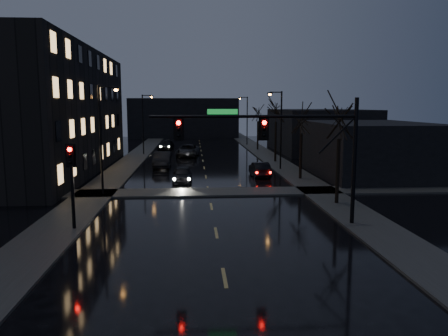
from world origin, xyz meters
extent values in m
plane|color=black|center=(0.00, 0.00, 0.00)|extent=(160.00, 160.00, 0.00)
cube|color=#2D2D2B|center=(-8.50, 35.00, 0.06)|extent=(3.00, 140.00, 0.12)
cube|color=#2D2D2B|center=(8.50, 35.00, 0.06)|extent=(3.00, 140.00, 0.12)
cube|color=#2D2D2B|center=(0.00, 18.50, 0.06)|extent=(40.00, 3.00, 0.12)
cube|color=black|center=(-16.50, 30.00, 6.00)|extent=(12.00, 30.00, 12.00)
cube|color=black|center=(15.50, 26.00, 2.50)|extent=(10.00, 14.00, 5.00)
cube|color=black|center=(17.00, 48.00, 3.00)|extent=(12.00, 18.00, 6.00)
cube|color=black|center=(-3.00, 78.00, 4.00)|extent=(22.00, 10.00, 8.00)
cylinder|color=black|center=(7.60, 9.00, 3.50)|extent=(0.22, 0.22, 7.00)
cylinder|color=black|center=(2.10, 9.00, 6.00)|extent=(11.00, 0.16, 0.16)
cylinder|color=black|center=(6.60, 9.00, 5.00)|extent=(2.05, 0.10, 2.05)
cube|color=#0C591E|center=(0.40, 9.00, 6.25)|extent=(1.60, 0.04, 0.28)
cube|color=black|center=(-1.90, 9.00, 5.35)|extent=(0.35, 0.28, 1.05)
sphere|color=#FF0705|center=(-1.90, 8.84, 5.68)|extent=(0.22, 0.22, 0.22)
cube|color=black|center=(2.60, 9.00, 5.35)|extent=(0.35, 0.28, 1.05)
sphere|color=#FF0705|center=(2.60, 8.84, 5.68)|extent=(0.22, 0.22, 0.22)
cylinder|color=black|center=(-7.50, 9.00, 2.20)|extent=(0.18, 0.18, 4.40)
cube|color=black|center=(-7.50, 9.00, 4.00)|extent=(0.35, 0.28, 1.05)
sphere|color=#FF0705|center=(-7.50, 8.84, 4.33)|extent=(0.22, 0.22, 0.22)
cylinder|color=black|center=(8.40, 14.00, 2.20)|extent=(0.24, 0.24, 4.40)
cylinder|color=black|center=(8.40, 24.00, 2.06)|extent=(0.24, 0.24, 4.12)
cylinder|color=black|center=(8.40, 36.00, 2.34)|extent=(0.24, 0.24, 4.68)
cylinder|color=black|center=(8.40, 50.00, 2.15)|extent=(0.24, 0.24, 4.29)
cylinder|color=black|center=(-7.80, 18.00, 4.00)|extent=(0.16, 0.16, 8.00)
cylinder|color=black|center=(-7.20, 18.00, 7.90)|extent=(1.20, 0.10, 0.10)
cube|color=black|center=(-6.60, 18.00, 7.80)|extent=(0.50, 0.25, 0.15)
sphere|color=orange|center=(-6.60, 18.00, 7.70)|extent=(0.28, 0.28, 0.28)
cylinder|color=black|center=(-7.80, 45.00, 4.00)|extent=(0.16, 0.16, 8.00)
cylinder|color=black|center=(-7.20, 45.00, 7.90)|extent=(1.20, 0.10, 0.10)
cube|color=black|center=(-6.60, 45.00, 7.80)|extent=(0.50, 0.25, 0.15)
sphere|color=orange|center=(-6.60, 45.00, 7.70)|extent=(0.28, 0.28, 0.28)
cylinder|color=black|center=(7.80, 30.00, 4.00)|extent=(0.16, 0.16, 8.00)
cylinder|color=black|center=(7.20, 30.00, 7.90)|extent=(1.20, 0.10, 0.10)
cube|color=black|center=(6.60, 30.00, 7.80)|extent=(0.50, 0.25, 0.15)
sphere|color=orange|center=(6.60, 30.00, 7.70)|extent=(0.28, 0.28, 0.28)
cylinder|color=black|center=(7.80, 58.00, 4.00)|extent=(0.16, 0.16, 8.00)
cylinder|color=black|center=(7.20, 58.00, 7.90)|extent=(1.20, 0.10, 0.10)
cube|color=black|center=(6.60, 58.00, 7.80)|extent=(0.50, 0.25, 0.15)
sphere|color=orange|center=(6.60, 58.00, 7.70)|extent=(0.28, 0.28, 0.28)
imported|color=black|center=(-2.11, 23.32, 0.69)|extent=(1.68, 4.06, 1.38)
imported|color=black|center=(-4.48, 32.57, 0.83)|extent=(1.77, 5.02, 1.65)
imported|color=black|center=(-1.84, 42.56, 0.78)|extent=(3.22, 5.90, 1.57)
imported|color=black|center=(-5.27, 51.88, 0.71)|extent=(2.59, 5.09, 1.42)
imported|color=black|center=(5.04, 25.93, 0.68)|extent=(1.63, 4.20, 1.36)
camera|label=1|loc=(-1.15, -13.98, 6.57)|focal=35.00mm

